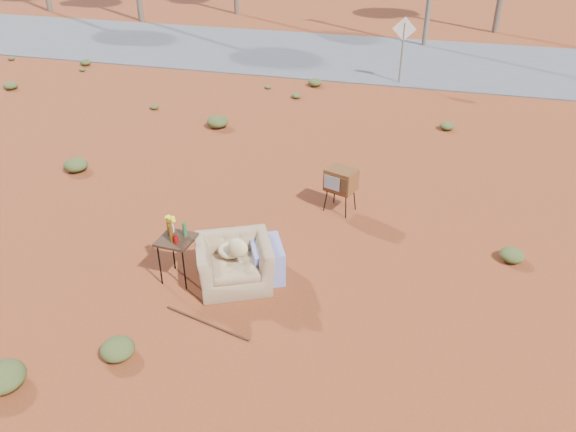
# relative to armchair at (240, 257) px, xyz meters

# --- Properties ---
(ground) EXTENTS (140.00, 140.00, 0.00)m
(ground) POSITION_rel_armchair_xyz_m (-0.01, 0.05, -0.50)
(ground) COLOR maroon
(ground) RESTS_ON ground
(highway) EXTENTS (140.00, 7.00, 0.04)m
(highway) POSITION_rel_armchair_xyz_m (-0.01, 15.05, -0.48)
(highway) COLOR #565659
(highway) RESTS_ON ground
(armchair) EXTENTS (1.59, 1.45, 1.07)m
(armchair) POSITION_rel_armchair_xyz_m (0.00, 0.00, 0.00)
(armchair) COLOR #937450
(armchair) RESTS_ON ground
(tv_unit) EXTENTS (0.70, 0.63, 0.94)m
(tv_unit) POSITION_rel_armchair_xyz_m (1.17, 2.83, 0.20)
(tv_unit) COLOR black
(tv_unit) RESTS_ON ground
(side_table) EXTENTS (0.60, 0.60, 1.13)m
(side_table) POSITION_rel_armchair_xyz_m (-1.07, -0.18, 0.34)
(side_table) COLOR #331D12
(side_table) RESTS_ON ground
(rusty_bar) EXTENTS (1.51, 0.42, 0.04)m
(rusty_bar) POSITION_rel_armchair_xyz_m (-0.15, -1.19, -0.48)
(rusty_bar) COLOR #482113
(rusty_bar) RESTS_ON ground
(road_sign) EXTENTS (0.78, 0.06, 2.19)m
(road_sign) POSITION_rel_armchair_xyz_m (1.49, 12.05, 1.00)
(road_sign) COLOR brown
(road_sign) RESTS_ON ground
(scrub_patch) EXTENTS (17.49, 8.07, 0.33)m
(scrub_patch) POSITION_rel_armchair_xyz_m (-0.83, 4.46, -0.36)
(scrub_patch) COLOR #464B21
(scrub_patch) RESTS_ON ground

